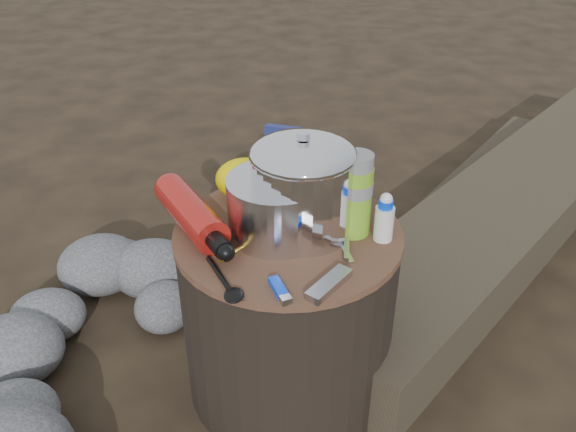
{
  "coord_description": "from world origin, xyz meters",
  "views": [
    {
      "loc": [
        0.03,
        -1.04,
        1.12
      ],
      "look_at": [
        0.0,
        0.0,
        0.48
      ],
      "focal_mm": 36.82,
      "sensor_mm": 36.0,
      "label": 1
    }
  ],
  "objects_px": {
    "camping_pot": "(303,186)",
    "thermos": "(355,195)",
    "travel_mug": "(334,175)",
    "log_main": "(519,201)",
    "stump": "(288,311)",
    "fuel_bottle": "(191,213)"
  },
  "relations": [
    {
      "from": "fuel_bottle",
      "to": "stump",
      "type": "bearing_deg",
      "value": -34.59
    },
    {
      "from": "log_main",
      "to": "travel_mug",
      "type": "xyz_separation_m",
      "value": [
        -0.68,
        -0.61,
        0.41
      ]
    },
    {
      "from": "log_main",
      "to": "stump",
      "type": "bearing_deg",
      "value": -96.62
    },
    {
      "from": "log_main",
      "to": "travel_mug",
      "type": "relative_size",
      "value": 18.51
    },
    {
      "from": "camping_pot",
      "to": "thermos",
      "type": "relative_size",
      "value": 1.19
    },
    {
      "from": "stump",
      "to": "log_main",
      "type": "height_order",
      "value": "stump"
    },
    {
      "from": "log_main",
      "to": "travel_mug",
      "type": "distance_m",
      "value": 1.0
    },
    {
      "from": "log_main",
      "to": "thermos",
      "type": "bearing_deg",
      "value": -91.29
    },
    {
      "from": "log_main",
      "to": "thermos",
      "type": "relative_size",
      "value": 12.18
    },
    {
      "from": "thermos",
      "to": "travel_mug",
      "type": "relative_size",
      "value": 1.52
    },
    {
      "from": "stump",
      "to": "camping_pot",
      "type": "relative_size",
      "value": 2.29
    },
    {
      "from": "stump",
      "to": "travel_mug",
      "type": "distance_m",
      "value": 0.33
    },
    {
      "from": "fuel_bottle",
      "to": "travel_mug",
      "type": "relative_size",
      "value": 2.63
    },
    {
      "from": "thermos",
      "to": "camping_pot",
      "type": "bearing_deg",
      "value": 177.22
    },
    {
      "from": "fuel_bottle",
      "to": "camping_pot",
      "type": "bearing_deg",
      "value": -32.27
    },
    {
      "from": "log_main",
      "to": "fuel_bottle",
      "type": "xyz_separation_m",
      "value": [
        -0.98,
        -0.75,
        0.39
      ]
    },
    {
      "from": "thermos",
      "to": "stump",
      "type": "bearing_deg",
      "value": -178.64
    },
    {
      "from": "log_main",
      "to": "fuel_bottle",
      "type": "relative_size",
      "value": 7.04
    },
    {
      "from": "log_main",
      "to": "thermos",
      "type": "distance_m",
      "value": 1.08
    },
    {
      "from": "stump",
      "to": "fuel_bottle",
      "type": "distance_m",
      "value": 0.33
    },
    {
      "from": "camping_pot",
      "to": "travel_mug",
      "type": "height_order",
      "value": "camping_pot"
    },
    {
      "from": "thermos",
      "to": "travel_mug",
      "type": "distance_m",
      "value": 0.15
    }
  ]
}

